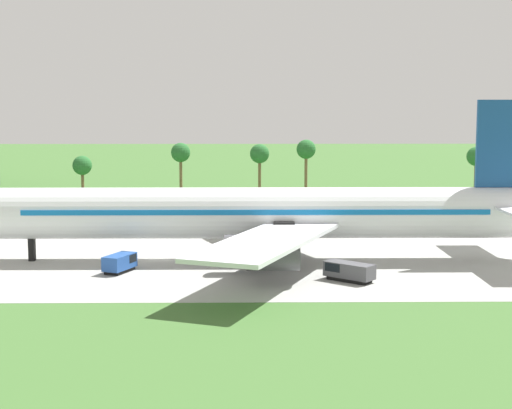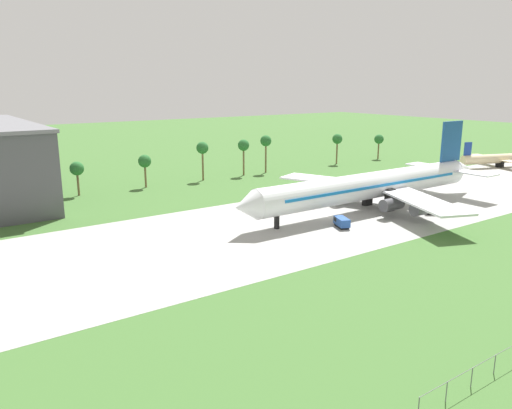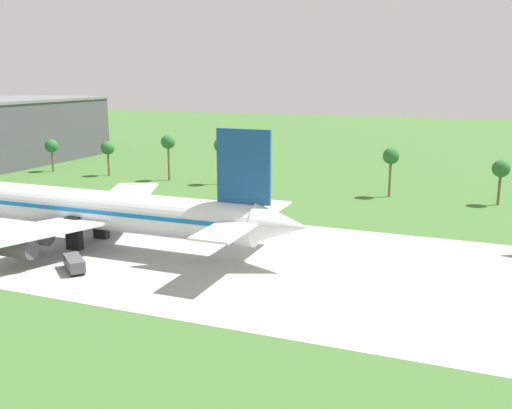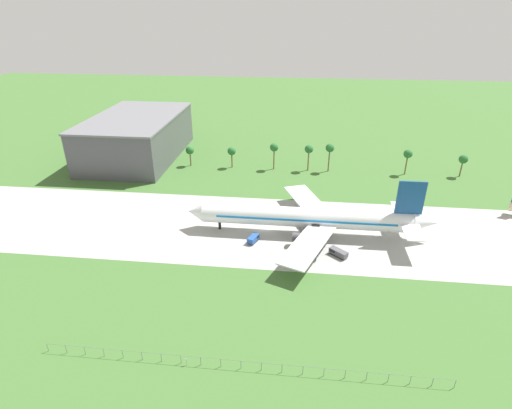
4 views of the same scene
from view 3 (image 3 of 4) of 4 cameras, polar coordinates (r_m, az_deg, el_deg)
ground_plane at (r=105.52m, az=-22.46°, el=-2.53°), size 600.00×600.00×0.00m
taxiway_strip at (r=105.51m, az=-22.46°, el=-2.52°), size 320.00×44.00×0.02m
jet_airliner at (r=94.08m, az=-17.30°, el=-0.34°), size 75.94×53.85×19.06m
baggage_tug at (r=82.03m, az=-17.74°, el=-5.61°), size 5.39×5.03×1.97m
terminal_building at (r=192.41m, az=-24.20°, el=6.76°), size 36.72×61.20×19.18m
palm_tree_row at (r=138.36m, az=-2.79°, el=5.46°), size 118.01×3.60×12.21m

